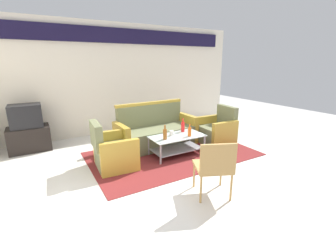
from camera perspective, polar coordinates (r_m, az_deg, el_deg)
The scene contains 14 objects.
ground_plane at distance 4.20m, azimuth 6.51°, elevation -10.73°, with size 14.00×14.00×0.00m, color silver.
wall_back at distance 6.48m, azimuth -9.67°, elevation 12.00°, with size 6.52×0.19×2.80m.
rug at distance 4.86m, azimuth 1.16°, elevation -6.80°, with size 3.29×2.01×0.01m, color maroon.
couch at distance 5.22m, azimuth -2.94°, elevation -1.59°, with size 1.83×0.82×0.96m.
armchair_left at distance 4.30m, azimuth -13.22°, elevation -6.23°, with size 0.74×0.80×0.85m.
armchair_right at distance 5.52m, azimuth 11.86°, elevation -1.27°, with size 0.73×0.79×0.85m.
coffee_table at distance 4.74m, azimuth 2.12°, elevation -3.96°, with size 1.10×0.60×0.40m.
bottle_brown at distance 4.44m, azimuth -0.75°, elevation -1.96°, with size 0.08×0.08×0.28m.
bottle_orange at distance 4.65m, azimuth 5.30°, elevation -1.35°, with size 0.07×0.07×0.25m.
bottle_red at distance 4.93m, azimuth 3.66°, elevation -0.16°, with size 0.08×0.08×0.29m.
cup at distance 4.68m, azimuth 0.88°, elevation -1.75°, with size 0.08×0.08×0.10m, color silver.
tv_stand at distance 5.78m, azimuth -30.78°, elevation -2.71°, with size 0.80×0.50×0.52m, color black.
television at distance 5.66m, azimuth -31.48°, elevation 2.12°, with size 0.60×0.45×0.48m.
wicker_chair at distance 3.27m, azimuth 11.35°, elevation -9.28°, with size 0.63×0.63×0.84m.
Camera 1 is at (-2.28, -3.00, 1.85)m, focal length 24.89 mm.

